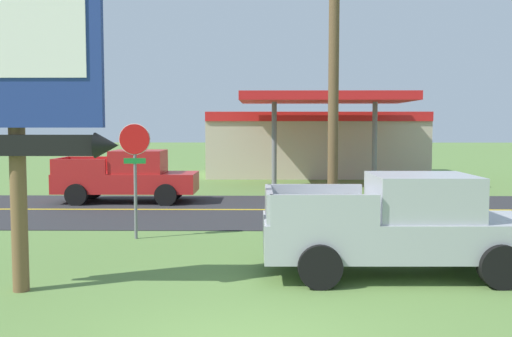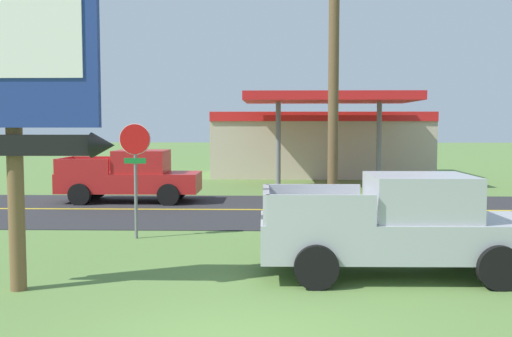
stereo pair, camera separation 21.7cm
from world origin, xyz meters
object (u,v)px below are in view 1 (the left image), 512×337
at_px(motel_sign, 15,80).
at_px(gas_station, 314,142).
at_px(stop_sign, 135,160).
at_px(pickup_silver_parked_on_lawn, 401,226).
at_px(pickup_red_on_road, 129,177).
at_px(utility_pole, 334,61).

xyz_separation_m(motel_sign, gas_station, (7.10, 24.04, -1.72)).
distance_m(stop_sign, gas_station, 20.07).
distance_m(pickup_silver_parked_on_lawn, pickup_red_on_road, 13.20).
xyz_separation_m(utility_pole, gas_station, (1.18, 19.28, -2.54)).
height_order(utility_pole, pickup_silver_parked_on_lawn, utility_pole).
distance_m(motel_sign, utility_pole, 7.65).
height_order(gas_station, pickup_red_on_road, gas_station).
height_order(stop_sign, pickup_silver_parked_on_lawn, stop_sign).
distance_m(motel_sign, pickup_red_on_road, 12.39).
distance_m(motel_sign, stop_sign, 5.29).
bearing_deg(stop_sign, gas_station, 72.08).
relative_size(gas_station, pickup_red_on_road, 2.31).
bearing_deg(utility_pole, gas_station, 86.51).
bearing_deg(stop_sign, pickup_red_on_road, 104.14).
xyz_separation_m(stop_sign, utility_pole, (5.00, -0.18, 2.46)).
bearing_deg(pickup_silver_parked_on_lawn, utility_pole, 105.39).
relative_size(motel_sign, utility_pole, 0.67).
bearing_deg(utility_pole, motel_sign, -141.18).
relative_size(motel_sign, pickup_silver_parked_on_lawn, 1.07).
height_order(stop_sign, utility_pole, utility_pole).
distance_m(gas_station, pickup_silver_parked_on_lawn, 22.71).
height_order(motel_sign, utility_pole, utility_pole).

